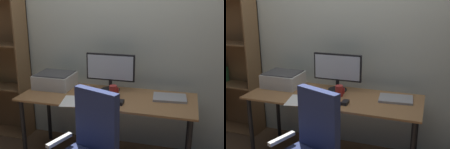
{
  "view_description": "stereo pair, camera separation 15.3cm",
  "coord_description": "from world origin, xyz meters",
  "views": [
    {
      "loc": [
        0.75,
        -2.51,
        1.72
      ],
      "look_at": [
        0.05,
        0.01,
        0.97
      ],
      "focal_mm": 44.45,
      "sensor_mm": 36.0,
      "label": 1
    },
    {
      "loc": [
        0.89,
        -2.47,
        1.72
      ],
      "look_at": [
        0.05,
        0.01,
        0.97
      ],
      "focal_mm": 44.45,
      "sensor_mm": 36.0,
      "label": 2
    }
  ],
  "objects": [
    {
      "name": "back_wall",
      "position": [
        0.0,
        0.5,
        1.3
      ],
      "size": [
        6.4,
        0.1,
        2.6
      ],
      "primitive_type": "cube",
      "color": "beige",
      "rests_on": "ground"
    },
    {
      "name": "desk",
      "position": [
        0.0,
        0.0,
        0.66
      ],
      "size": [
        1.76,
        0.66,
        0.74
      ],
      "color": "olive",
      "rests_on": "ground"
    },
    {
      "name": "monitor",
      "position": [
        -0.02,
        0.19,
        0.97
      ],
      "size": [
        0.52,
        0.2,
        0.4
      ],
      "color": "black",
      "rests_on": "desk"
    },
    {
      "name": "keyboard",
      "position": [
        -0.03,
        -0.18,
        0.75
      ],
      "size": [
        0.29,
        0.12,
        0.02
      ],
      "primitive_type": "cube",
      "rotation": [
        0.0,
        0.0,
        0.02
      ],
      "color": "black",
      "rests_on": "desk"
    },
    {
      "name": "mouse",
      "position": [
        0.18,
        -0.16,
        0.76
      ],
      "size": [
        0.06,
        0.1,
        0.03
      ],
      "primitive_type": "cube",
      "rotation": [
        0.0,
        0.0,
        -0.02
      ],
      "color": "black",
      "rests_on": "desk"
    },
    {
      "name": "coffee_mug",
      "position": [
        0.05,
        0.03,
        0.79
      ],
      "size": [
        0.1,
        0.08,
        0.11
      ],
      "color": "#B72D28",
      "rests_on": "desk"
    },
    {
      "name": "laptop",
      "position": [
        0.61,
        0.1,
        0.75
      ],
      "size": [
        0.34,
        0.26,
        0.02
      ],
      "primitive_type": "cube",
      "rotation": [
        0.0,
        0.0,
        0.08
      ],
      "color": "#99999E",
      "rests_on": "desk"
    },
    {
      "name": "printer",
      "position": [
        -0.64,
        0.13,
        0.82
      ],
      "size": [
        0.4,
        0.34,
        0.16
      ],
      "color": "silver",
      "rests_on": "desk"
    },
    {
      "name": "paper_sheet",
      "position": [
        -0.28,
        -0.22,
        0.74
      ],
      "size": [
        0.26,
        0.33,
        0.0
      ],
      "primitive_type": "cube",
      "rotation": [
        0.0,
        0.0,
        0.19
      ],
      "color": "white",
      "rests_on": "desk"
    },
    {
      "name": "bookshelf",
      "position": [
        -1.46,
        0.33,
        0.87
      ],
      "size": [
        0.64,
        0.28,
        1.78
      ],
      "color": "brown",
      "rests_on": "ground"
    }
  ]
}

